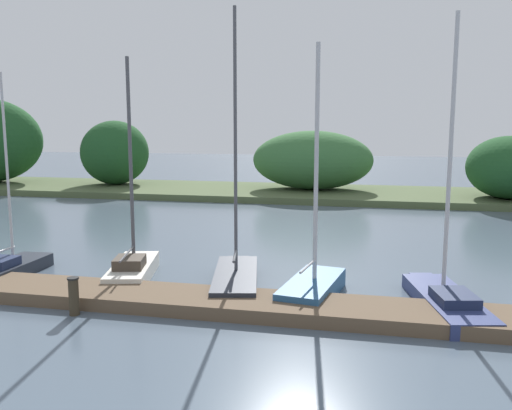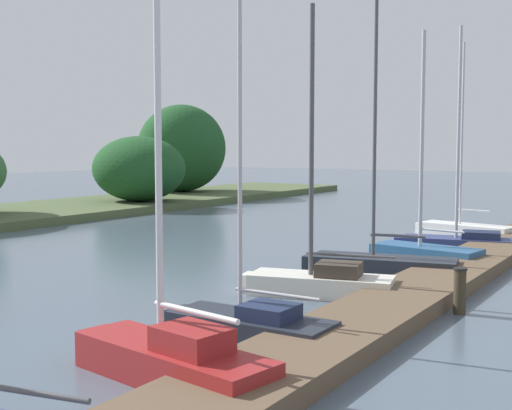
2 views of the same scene
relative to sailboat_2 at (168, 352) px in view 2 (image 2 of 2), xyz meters
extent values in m
cube|color=brown|center=(6.10, -1.35, -0.28)|extent=(30.44, 1.80, 0.35)
ellipsoid|color=#1E4C23|center=(21.30, 19.39, 1.76)|extent=(4.72, 5.45, 3.63)
ellipsoid|color=#1E4C23|center=(29.05, 22.40, 2.87)|extent=(6.49, 5.53, 5.84)
cylinder|color=#4C4C51|center=(-3.28, -0.65, 0.55)|extent=(0.42, 1.82, 0.07)
cube|color=maroon|center=(-0.02, -0.10, -0.17)|extent=(1.64, 3.60, 0.55)
cube|color=maroon|center=(0.26, 1.44, -0.20)|extent=(0.72, 0.96, 0.47)
cube|color=maroon|center=(-0.09, -0.52, 0.29)|extent=(0.95, 1.16, 0.36)
cylinder|color=silver|center=(0.03, 0.16, 3.79)|extent=(0.10, 0.10, 7.37)
cylinder|color=silver|center=(-0.10, -0.59, 0.69)|extent=(0.38, 1.68, 0.09)
cube|color=#232833|center=(2.57, 0.17, -0.24)|extent=(1.14, 3.10, 0.41)
cube|color=#232833|center=(2.58, 1.56, -0.26)|extent=(0.62, 0.78, 0.35)
cube|color=#1E2847|center=(2.57, -0.21, 0.10)|extent=(0.85, 0.93, 0.27)
cylinder|color=#B7B7BC|center=(2.58, 0.40, 2.90)|extent=(0.08, 0.08, 5.87)
cylinder|color=#B7B7BC|center=(2.57, -0.36, 0.43)|extent=(0.07, 1.71, 0.06)
cube|color=silver|center=(6.50, 0.71, -0.21)|extent=(1.89, 3.50, 0.48)
cube|color=silver|center=(6.14, 2.17, -0.23)|extent=(0.80, 0.96, 0.41)
cube|color=#3D3328|center=(6.59, 0.31, 0.19)|extent=(1.06, 1.17, 0.31)
cylinder|color=#4C4C51|center=(6.44, 0.96, 3.15)|extent=(0.11, 0.11, 6.23)
cylinder|color=#4C4C51|center=(6.66, 0.06, 0.53)|extent=(0.55, 2.00, 0.06)
cube|color=#232833|center=(9.83, 0.48, -0.21)|extent=(1.99, 4.04, 0.47)
cube|color=#232833|center=(9.47, 2.19, -0.24)|extent=(0.86, 1.09, 0.40)
cylinder|color=#4C4C51|center=(9.77, 0.77, 3.77)|extent=(0.10, 0.10, 7.49)
cylinder|color=#4C4C51|center=(9.90, 0.12, 0.62)|extent=(0.38, 1.45, 0.08)
cube|color=#285684|center=(12.11, 0.02, -0.19)|extent=(1.67, 3.27, 0.52)
cube|color=#285684|center=(12.33, 1.40, -0.22)|extent=(0.77, 0.87, 0.44)
cylinder|color=#B7B7BC|center=(12.14, 0.25, 3.23)|extent=(0.12, 0.12, 6.33)
cylinder|color=#B7B7BC|center=(12.04, -0.40, 0.57)|extent=(0.30, 1.45, 0.07)
cube|color=navy|center=(15.60, -0.18, -0.26)|extent=(2.05, 4.25, 0.38)
cube|color=navy|center=(15.21, 1.62, -0.28)|extent=(0.87, 1.14, 0.32)
cube|color=#1E2847|center=(15.70, -0.67, 0.05)|extent=(1.15, 1.39, 0.25)
cylinder|color=#B7B7BC|center=(15.53, 0.12, 3.47)|extent=(0.11, 0.11, 7.08)
cube|color=white|center=(18.52, 0.59, -0.19)|extent=(1.77, 3.62, 0.52)
cube|color=white|center=(18.82, 2.12, -0.22)|extent=(0.77, 0.97, 0.44)
cylinder|color=#B7B7BC|center=(18.57, 0.84, 3.49)|extent=(0.08, 0.08, 6.84)
cylinder|color=#B7B7BC|center=(18.46, 0.28, 0.62)|extent=(0.30, 1.25, 0.06)
cylinder|color=#3D3323|center=(6.42, -2.53, 0.01)|extent=(0.25, 0.25, 0.93)
cylinder|color=black|center=(6.42, -2.53, 0.50)|extent=(0.29, 0.29, 0.04)
camera|label=1|loc=(13.64, -14.33, 4.33)|focal=38.13mm
camera|label=2|loc=(-7.80, -6.40, 3.05)|focal=48.48mm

